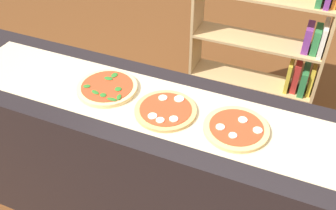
% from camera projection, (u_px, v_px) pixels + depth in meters
% --- Properties ---
extents(counter, '(2.66, 0.58, 0.93)m').
position_uv_depth(counter, '(168.00, 174.00, 2.08)').
color(counter, black).
rests_on(counter, ground_plane).
extents(parchment_paper, '(2.17, 0.39, 0.00)m').
position_uv_depth(parchment_paper, '(168.00, 108.00, 1.78)').
color(parchment_paper, beige).
rests_on(parchment_paper, counter).
extents(pizza_spinach_0, '(0.29, 0.29, 0.03)m').
position_uv_depth(pizza_spinach_0, '(107.00, 88.00, 1.88)').
color(pizza_spinach_0, '#E5C17F').
rests_on(pizza_spinach_0, parchment_paper).
extents(pizza_mozzarella_1, '(0.28, 0.28, 0.02)m').
position_uv_depth(pizza_mozzarella_1, '(166.00, 110.00, 1.76)').
color(pizza_mozzarella_1, tan).
rests_on(pizza_mozzarella_1, parchment_paper).
extents(pizza_mozzarella_2, '(0.28, 0.28, 0.02)m').
position_uv_depth(pizza_mozzarella_2, '(236.00, 128.00, 1.67)').
color(pizza_mozzarella_2, '#DBB26B').
rests_on(pizza_mozzarella_2, parchment_paper).
extents(bookshelf, '(0.93, 0.25, 1.37)m').
position_uv_depth(bookshelf, '(274.00, 48.00, 2.71)').
color(bookshelf, tan).
rests_on(bookshelf, ground_plane).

